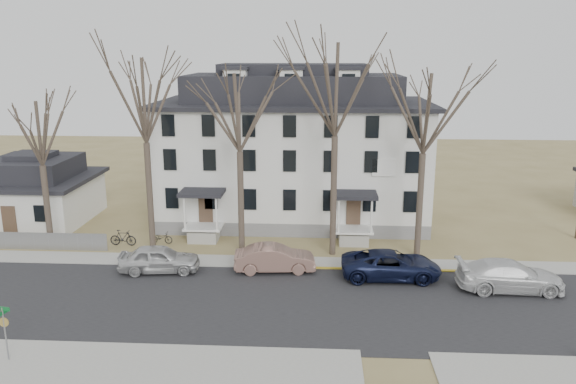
# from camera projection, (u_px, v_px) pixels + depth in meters

# --- Properties ---
(ground) EXTENTS (120.00, 120.00, 0.00)m
(ground) POSITION_uv_depth(u_px,v_px,m) (316.00, 324.00, 27.53)
(ground) COLOR olive
(ground) RESTS_ON ground
(main_road) EXTENTS (120.00, 10.00, 0.04)m
(main_road) POSITION_uv_depth(u_px,v_px,m) (316.00, 306.00, 29.46)
(main_road) COLOR #27272A
(main_road) RESTS_ON ground
(far_sidewalk) EXTENTS (120.00, 2.00, 0.08)m
(far_sidewalk) POSITION_uv_depth(u_px,v_px,m) (317.00, 264.00, 35.27)
(far_sidewalk) COLOR #A09F97
(far_sidewalk) RESTS_ON ground
(near_sidewalk_left) EXTENTS (20.00, 5.00, 0.08)m
(near_sidewalk_left) POSITION_uv_depth(u_px,v_px,m) (121.00, 376.00, 23.13)
(near_sidewalk_left) COLOR #A09F97
(near_sidewalk_left) RESTS_ON ground
(yellow_curb) EXTENTS (14.00, 0.25, 0.06)m
(yellow_curb) POSITION_uv_depth(u_px,v_px,m) (399.00, 271.00, 34.12)
(yellow_curb) COLOR gold
(yellow_curb) RESTS_ON ground
(boarding_house) EXTENTS (20.80, 12.36, 12.05)m
(boarding_house) POSITION_uv_depth(u_px,v_px,m) (293.00, 151.00, 43.69)
(boarding_house) COLOR slate
(boarding_house) RESTS_ON ground
(small_house) EXTENTS (8.70, 8.70, 5.00)m
(small_house) POSITION_uv_depth(u_px,v_px,m) (36.00, 193.00, 43.68)
(small_house) COLOR silver
(small_house) RESTS_ON ground
(fence) EXTENTS (14.00, 0.06, 1.20)m
(fence) POSITION_uv_depth(u_px,v_px,m) (6.00, 249.00, 37.89)
(fence) COLOR gray
(fence) RESTS_ON ground
(tree_far_left) EXTENTS (8.40, 8.40, 13.72)m
(tree_far_left) POSITION_uv_depth(u_px,v_px,m) (143.00, 94.00, 35.08)
(tree_far_left) COLOR #473B31
(tree_far_left) RESTS_ON ground
(tree_mid_left) EXTENTS (7.80, 7.80, 12.74)m
(tree_mid_left) POSITION_uv_depth(u_px,v_px,m) (239.00, 107.00, 34.93)
(tree_mid_left) COLOR #473B31
(tree_mid_left) RESTS_ON ground
(tree_center) EXTENTS (9.00, 9.00, 14.70)m
(tree_center) POSITION_uv_depth(u_px,v_px,m) (336.00, 83.00, 34.23)
(tree_center) COLOR #473B31
(tree_center) RESTS_ON ground
(tree_mid_right) EXTENTS (7.80, 7.80, 12.74)m
(tree_mid_right) POSITION_uv_depth(u_px,v_px,m) (425.00, 108.00, 34.29)
(tree_mid_right) COLOR #473B31
(tree_mid_right) RESTS_ON ground
(tree_bungalow) EXTENTS (6.60, 6.60, 10.78)m
(tree_bungalow) POSITION_uv_depth(u_px,v_px,m) (39.00, 129.00, 36.02)
(tree_bungalow) COLOR #473B31
(tree_bungalow) RESTS_ON ground
(car_silver) EXTENTS (4.99, 2.43, 1.64)m
(car_silver) POSITION_uv_depth(u_px,v_px,m) (159.00, 259.00, 33.73)
(car_silver) COLOR silver
(car_silver) RESTS_ON ground
(car_tan) EXTENTS (5.00, 2.15, 1.60)m
(car_tan) POSITION_uv_depth(u_px,v_px,m) (275.00, 259.00, 33.85)
(car_tan) COLOR #876256
(car_tan) RESTS_ON ground
(car_navy) EXTENTS (5.84, 2.75, 1.61)m
(car_navy) POSITION_uv_depth(u_px,v_px,m) (391.00, 265.00, 32.83)
(car_navy) COLOR black
(car_navy) RESTS_ON ground
(car_white) EXTENTS (5.82, 2.38, 1.69)m
(car_white) POSITION_uv_depth(u_px,v_px,m) (510.00, 276.00, 31.14)
(car_white) COLOR silver
(car_white) RESTS_ON ground
(bicycle_left) EXTENTS (1.64, 0.67, 0.84)m
(bicycle_left) POSITION_uv_depth(u_px,v_px,m) (161.00, 238.00, 38.77)
(bicycle_left) COLOR black
(bicycle_left) RESTS_ON ground
(bicycle_right) EXTENTS (1.86, 0.60, 1.10)m
(bicycle_right) POSITION_uv_depth(u_px,v_px,m) (123.00, 238.00, 38.32)
(bicycle_right) COLOR black
(bicycle_right) RESTS_ON ground
(street_sign) EXTENTS (0.73, 0.73, 2.55)m
(street_sign) POSITION_uv_depth(u_px,v_px,m) (4.00, 325.00, 23.82)
(street_sign) COLOR gray
(street_sign) RESTS_ON ground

